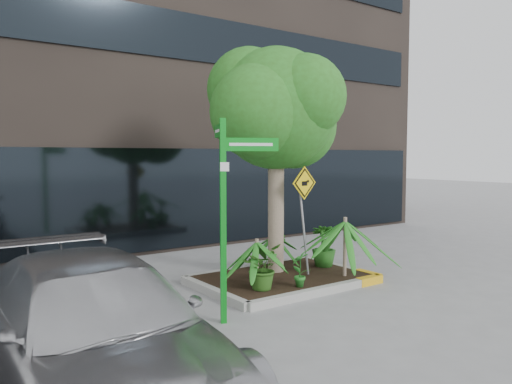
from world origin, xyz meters
TOP-DOWN VIEW (x-y plane):
  - ground at (0.00, 0.00)m, footprint 80.00×80.00m
  - building at (0.50, 8.50)m, footprint 18.00×8.00m
  - planter at (0.23, 0.27)m, footprint 3.35×2.36m
  - tree at (0.32, 0.69)m, footprint 3.15×2.79m
  - palm_front at (1.18, -0.44)m, footprint 1.31×1.31m
  - palm_left at (-0.59, 0.07)m, footprint 0.94×0.94m
  - palm_back at (0.51, 0.96)m, footprint 0.81×0.81m
  - parked_car at (-4.30, -2.17)m, footprint 2.04×4.90m
  - shrub_a at (-0.73, -0.27)m, footprint 0.98×0.98m
  - shrub_b at (1.43, 0.42)m, footprint 0.71×0.71m
  - shrub_c at (-0.07, -0.55)m, footprint 0.40×0.40m
  - shrub_d at (0.73, 1.15)m, footprint 0.50×0.50m
  - street_sign_post at (-1.92, -0.99)m, footprint 0.84×1.13m
  - cattle_sign at (0.63, 0.16)m, footprint 0.66×0.32m

SIDE VIEW (x-z plane):
  - ground at x=0.00m, z-range 0.00..0.00m
  - planter at x=0.23m, z-range 0.03..0.18m
  - shrub_c at x=-0.07m, z-range 0.15..0.82m
  - shrub_d at x=0.73m, z-range 0.15..0.92m
  - shrub_a at x=-0.73m, z-range 0.15..0.93m
  - shrub_b at x=1.43m, z-range 0.15..1.05m
  - parked_car at x=-4.30m, z-range 0.00..1.41m
  - palm_back at x=0.51m, z-range 0.37..1.27m
  - palm_left at x=-0.59m, z-range 0.41..1.46m
  - palm_front at x=1.18m, z-range 0.51..1.96m
  - cattle_sign at x=0.63m, z-range 0.53..2.68m
  - street_sign_post at x=-1.92m, z-range 0.36..3.42m
  - tree at x=0.32m, z-range 1.09..5.81m
  - building at x=0.50m, z-range 0.00..15.00m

